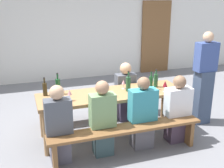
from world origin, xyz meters
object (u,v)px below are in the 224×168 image
Objects in this scene: wine_bottle_1 at (156,80)px; wooden_door at (156,37)px; seated_guest_near_0 at (59,126)px; seated_guest_near_2 at (143,115)px; bench_near at (127,133)px; seated_guest_near_3 at (177,111)px; wine_glass_1 at (165,84)px; wine_bottle_4 at (58,86)px; wine_bottle_2 at (151,83)px; wine_glass_2 at (70,93)px; tasting_table at (112,97)px; wine_bottle_3 at (128,84)px; wine_bottle_0 at (45,89)px; wine_glass_0 at (124,83)px; seated_guest_near_1 at (103,120)px; bench_far at (101,101)px; standing_host at (204,80)px; seated_guest_far_0 at (125,93)px.

wooden_door is at bearing 62.96° from wine_bottle_1.
seated_guest_near_2 is at bearing -90.00° from seated_guest_near_0.
seated_guest_near_3 is at bearing 9.27° from bench_near.
wine_glass_1 is at bearing -84.94° from wine_bottle_1.
seated_guest_near_2 reaches higher than wine_bottle_4.
wine_glass_2 is (-1.38, -0.08, 0.00)m from wine_bottle_2.
wine_glass_2 reaches higher than tasting_table.
wine_bottle_3 reaches higher than wine_glass_1.
tasting_table is 12.69× the size of wine_glass_1.
wine_bottle_3 is (1.31, -0.22, 0.02)m from wine_bottle_0.
bench_near is (0.00, -0.66, -0.31)m from tasting_table.
wine_glass_2 is (0.12, -0.35, -0.01)m from wine_bottle_4.
wine_bottle_4 is 1.08m from wine_glass_0.
seated_guest_near_1 is (-0.59, -0.50, -0.34)m from wine_bottle_3.
wine_bottle_3 reaches higher than bench_far.
wine_bottle_4 is at bearing -152.30° from bench_far.
wine_bottle_3 is 1.13m from wine_bottle_4.
standing_host is at bearing -7.22° from wine_glass_0.
seated_guest_near_3 is 0.65× the size of standing_host.
wine_bottle_0 is 0.18× the size of standing_host.
wine_glass_1 is 1.10× the size of wine_glass_2.
bench_far is 14.98× the size of wine_glass_0.
bench_near is 1.25m from seated_guest_far_0.
wine_glass_0 is at bearing -4.71° from wine_bottle_4.
seated_guest_near_1 is (-0.56, -0.64, -0.32)m from wine_glass_0.
seated_guest_near_2 is 0.60m from seated_guest_near_3.
seated_guest_near_1 reaches higher than wine_glass_1.
standing_host is at bearing -77.29° from seated_guest_near_1.
seated_guest_near_3 is (0.92, -0.51, -0.16)m from tasting_table.
wine_bottle_4 is (-1.11, 0.23, 0.00)m from wine_bottle_3.
wine_glass_2 is (-0.71, -0.78, 0.51)m from bench_far.
seated_guest_near_3 is (1.86, -0.00, -0.02)m from seated_guest_near_0.
wine_bottle_4 reaches higher than seated_guest_near_3.
wine_bottle_0 is (-1.03, 0.22, 0.19)m from tasting_table.
wine_bottle_0 is 0.96× the size of wine_bottle_1.
wine_bottle_2 is at bearing -46.27° from bench_far.
standing_host reaches higher than seated_guest_near_1.
wine_bottle_4 is at bearing -8.78° from seated_guest_near_0.
seated_guest_near_0 reaches higher than bench_far.
standing_host reaches higher than tasting_table.
wine_bottle_4 is 0.30× the size of seated_guest_near_1.
seated_guest_near_1 is 0.63m from seated_guest_near_2.
seated_guest_near_2 reaches higher than seated_guest_far_0.
seated_guest_near_2 is at bearing 18.14° from standing_host.
wine_bottle_2 is 0.68m from seated_guest_near_2.
standing_host is at bearing -80.22° from seated_guest_near_0.
bench_far is 1.07m from wine_bottle_4.
wine_bottle_1 is at bearing 11.57° from seated_guest_near_3.
seated_guest_near_0 is at bearing -53.51° from seated_guest_far_0.
wine_glass_1 is at bearing 27.27° from bench_near.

